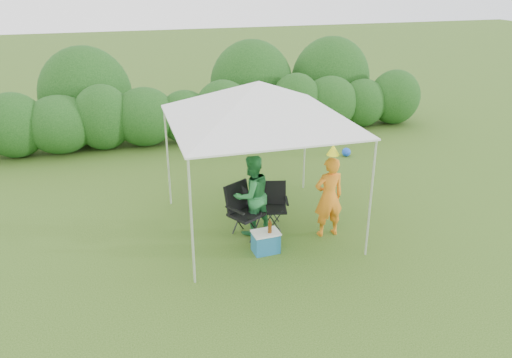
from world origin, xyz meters
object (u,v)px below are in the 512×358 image
object	(u,v)px
canopy	(259,102)
chair_right	(274,202)
man	(329,197)
woman	(252,195)
cooler	(266,242)
chair_left	(243,207)

from	to	relation	value
canopy	chair_right	xyz separation A→B (m)	(0.30, 0.01, -1.98)
chair_right	man	size ratio (longest dim) A/B	0.56
chair_right	woman	xyz separation A→B (m)	(-0.48, -0.17, 0.28)
chair_right	cooler	xyz separation A→B (m)	(-0.44, -0.93, -0.29)
chair_left	cooler	world-z (taller)	chair_left
chair_left	man	distance (m)	1.59
chair_right	man	distance (m)	1.10
canopy	man	world-z (taller)	canopy
chair_left	cooler	distance (m)	0.85
man	woman	world-z (taller)	man
woman	cooler	distance (m)	0.95
chair_right	chair_left	size ratio (longest dim) A/B	0.86
chair_right	cooler	world-z (taller)	chair_right
man	woman	bearing A→B (deg)	-22.18
chair_right	cooler	distance (m)	1.07
cooler	woman	bearing A→B (deg)	89.22
man	chair_left	bearing A→B (deg)	-18.84
chair_left	woman	distance (m)	0.28
canopy	chair_right	bearing A→B (deg)	1.44
canopy	chair_left	bearing A→B (deg)	-152.62
canopy	man	size ratio (longest dim) A/B	2.01
chair_left	cooler	bearing A→B (deg)	-102.75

